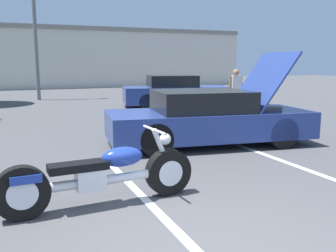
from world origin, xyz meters
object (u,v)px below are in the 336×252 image
(light_pole, at_px, (37,24))
(parked_car_right_row, at_px, (175,92))
(show_car_hood_open, at_px, (210,118))
(spectator_by_show_car, at_px, (235,89))
(motorcycle, at_px, (101,176))

(light_pole, relative_size, parked_car_right_row, 1.43)
(show_car_hood_open, xyz_separation_m, spectator_by_show_car, (3.07, 3.75, 0.35))
(show_car_hood_open, bearing_deg, light_pole, 110.49)
(light_pole, xyz_separation_m, spectator_by_show_car, (5.82, -8.48, -2.72))
(parked_car_right_row, relative_size, spectator_by_show_car, 2.87)
(motorcycle, distance_m, parked_car_right_row, 11.06)
(motorcycle, xyz_separation_m, show_car_hood_open, (3.07, 2.69, 0.20))
(show_car_hood_open, height_order, parked_car_right_row, show_car_hood_open)
(light_pole, relative_size, spectator_by_show_car, 4.09)
(parked_car_right_row, bearing_deg, motorcycle, -106.80)
(light_pole, distance_m, spectator_by_show_car, 10.64)
(light_pole, distance_m, motorcycle, 15.28)
(light_pole, height_order, parked_car_right_row, light_pole)
(light_pole, relative_size, show_car_hood_open, 1.40)
(parked_car_right_row, height_order, spectator_by_show_car, spectator_by_show_car)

